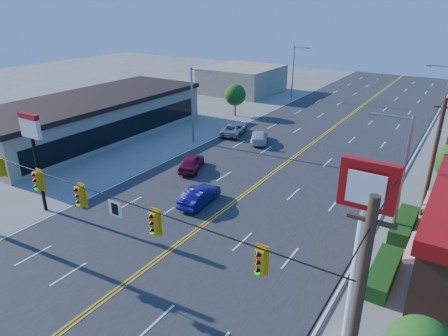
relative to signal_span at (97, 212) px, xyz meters
The scene contains 17 objects.
ground 4.89m from the signal_span, ahead, with size 160.00×160.00×0.00m, color gray.
road 20.58m from the signal_span, 89.66° to the left, with size 20.00×120.00×0.06m, color #2D2D30.
signal_span is the anchor object (origin of this frame).
kfc_pylon 11.87m from the signal_span, 19.78° to the left, with size 2.20×0.36×8.50m.
strip_mall 28.46m from the signal_span, 140.56° to the left, with size 10.40×26.40×4.40m.
pizza_hut_sign 11.60m from the signal_span, 159.81° to the left, with size 1.90×0.30×6.85m.
streetlight_se 17.76m from the signal_span, 52.06° to the left, with size 2.55×0.25×8.00m.
streetlight_ne 39.54m from the signal_span, 73.98° to the left, with size 2.55×0.25×8.00m.
streetlight_sw 24.46m from the signal_span, 115.88° to the left, with size 2.55×0.25×8.00m.
streetlight_nw 49.17m from the signal_span, 102.54° to the left, with size 2.55×0.25×8.00m.
utility_pole_near 21.82m from the signal_span, 55.61° to the left, with size 0.28×0.28×8.40m, color #47301E.
tree_west 36.42m from the signal_span, 110.75° to the left, with size 2.80×2.80×4.20m.
bld_west_far 52.03m from the signal_span, 112.50° to the left, with size 11.00×12.00×4.20m, color tan.
car_magenta 17.52m from the signal_span, 112.22° to the left, with size 1.64×4.08×1.39m, color maroon.
car_blue 11.72m from the signal_span, 100.19° to the left, with size 1.43×4.10×1.35m, color navy.
car_white 26.62m from the signal_span, 100.77° to the left, with size 1.73×4.26×1.24m, color silver.
car_silver 28.44m from the signal_span, 107.92° to the left, with size 2.19×4.74×1.32m, color #ADADB2.
Camera 1 is at (13.80, -10.67, 13.97)m, focal length 32.00 mm.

